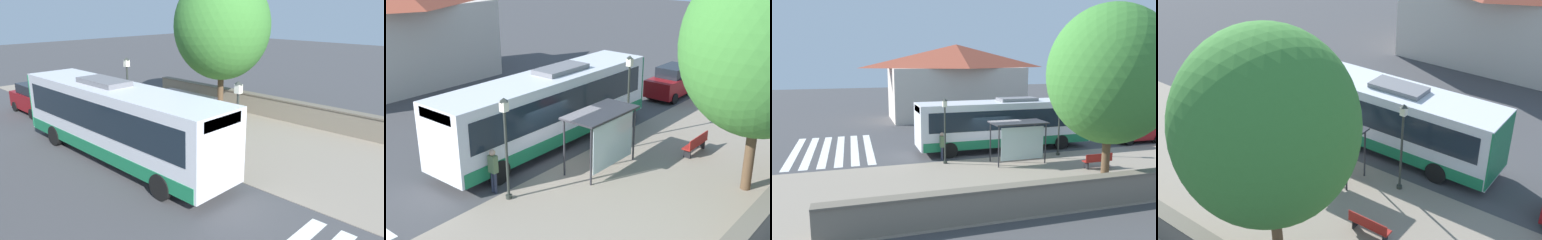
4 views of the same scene
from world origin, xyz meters
The scene contains 11 objects.
ground_plane centered at (0.00, 0.00, 0.00)m, with size 120.00×120.00×0.00m, color #424244.
sidewalk_plaza centered at (-4.50, 0.00, 0.01)m, with size 9.00×44.00×0.02m.
stone_wall centered at (-8.55, 0.00, 0.66)m, with size 0.60×20.00×1.30m.
bus centered at (1.90, -1.46, 1.83)m, with size 2.67×11.98×3.53m.
bus_shelter centered at (-1.64, -0.88, 2.06)m, with size 1.64×3.26×2.49m.
pedestrian centered at (0.31, 3.33, 1.04)m, with size 0.34×0.23×1.75m.
bench centered at (-3.92, -4.73, 0.48)m, with size 0.40×1.73×0.88m.
street_lamp_near centered at (-0.46, 3.33, 2.32)m, with size 0.28×0.28×3.89m.
street_lamp_far centered at (-0.67, -4.12, 2.44)m, with size 0.28×0.28×4.10m.
shade_tree centered at (-6.90, -2.91, 5.46)m, with size 5.82×5.82×8.67m.
parked_car_behind_bus centered at (1.12, -11.77, 0.92)m, with size 1.87×3.91×1.89m.
Camera 1 is at (10.94, 11.88, 6.62)m, focal length 35.00 mm.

